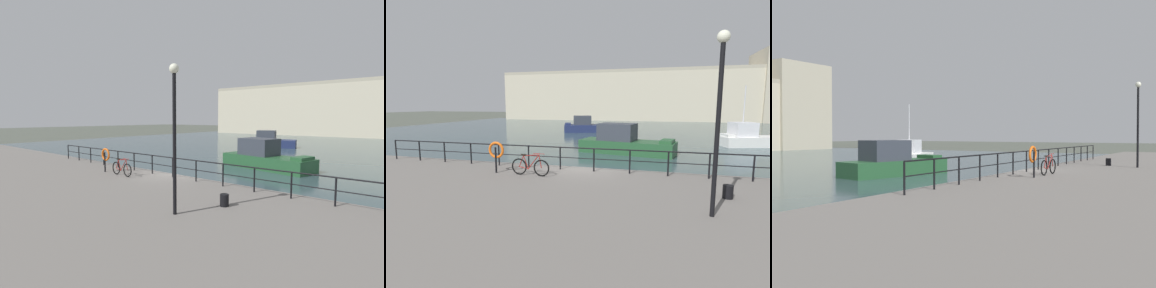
# 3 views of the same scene
# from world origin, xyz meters

# --- Properties ---
(ground_plane) EXTENTS (240.00, 240.00, 0.00)m
(ground_plane) POSITION_xyz_m (0.00, 0.00, 0.00)
(ground_plane) COLOR #4C5147
(water_basin) EXTENTS (80.00, 60.00, 0.01)m
(water_basin) POSITION_xyz_m (0.00, 30.20, 0.01)
(water_basin) COLOR #33474C
(water_basin) RESTS_ON ground_plane
(quay_promenade) EXTENTS (56.00, 13.00, 0.85)m
(quay_promenade) POSITION_xyz_m (0.00, -6.50, 0.43)
(quay_promenade) COLOR slate
(quay_promenade) RESTS_ON ground_plane
(harbor_building) EXTENTS (69.47, 13.32, 15.39)m
(harbor_building) POSITION_xyz_m (5.49, 60.06, 6.00)
(harbor_building) COLOR #C1B79E
(harbor_building) RESTS_ON ground_plane
(moored_harbor_tender) EXTENTS (6.96, 4.51, 2.28)m
(moored_harbor_tender) POSITION_xyz_m (-6.33, 25.94, 0.81)
(moored_harbor_tender) COLOR navy
(moored_harbor_tender) RESTS_ON water_basin
(moored_green_narrowboat) EXTENTS (7.76, 3.93, 2.35)m
(moored_green_narrowboat) POSITION_xyz_m (0.92, 9.63, 0.87)
(moored_green_narrowboat) COLOR #23512D
(moored_green_narrowboat) RESTS_ON water_basin
(moored_white_yacht) EXTENTS (6.07, 3.79, 5.57)m
(moored_white_yacht) POSITION_xyz_m (11.65, 16.46, 0.79)
(moored_white_yacht) COLOR white
(moored_white_yacht) RESTS_ON water_basin
(quay_railing) EXTENTS (22.65, 0.07, 1.08)m
(quay_railing) POSITION_xyz_m (0.68, -0.75, 1.59)
(quay_railing) COLOR black
(quay_railing) RESTS_ON quay_promenade
(parked_bicycle) EXTENTS (1.77, 0.12, 0.98)m
(parked_bicycle) POSITION_xyz_m (-1.79, -2.22, 1.24)
(parked_bicycle) COLOR black
(parked_bicycle) RESTS_ON quay_promenade
(mooring_bollard) EXTENTS (0.32, 0.32, 0.44)m
(mooring_bollard) POSITION_xyz_m (5.68, -3.29, 1.07)
(mooring_bollard) COLOR black
(mooring_bollard) RESTS_ON quay_promenade
(life_ring_stand) EXTENTS (0.75, 0.16, 1.40)m
(life_ring_stand) POSITION_xyz_m (-3.47, -2.12, 1.83)
(life_ring_stand) COLOR black
(life_ring_stand) RESTS_ON quay_promenade
(quay_lamp_post) EXTENTS (0.32, 0.32, 4.88)m
(quay_lamp_post) POSITION_xyz_m (4.92, -5.07, 3.95)
(quay_lamp_post) COLOR black
(quay_lamp_post) RESTS_ON quay_promenade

